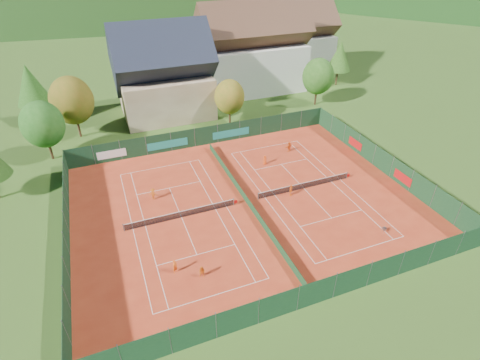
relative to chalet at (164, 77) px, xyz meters
name	(u,v)px	position (x,y,z in m)	size (l,w,h in m)	color
ground	(246,202)	(3.00, -30.00, -6.64)	(600.00, 600.00, 0.00)	#31561A
clay_pad	(246,202)	(3.00, -30.00, -6.62)	(40.00, 32.00, 0.01)	#BD361B
court_markings_left	(182,217)	(-5.00, -30.00, -6.61)	(11.03, 23.83, 0.00)	white
court_markings_right	(304,188)	(11.00, -30.00, -6.61)	(11.03, 23.83, 0.00)	white
tennis_net_left	(183,214)	(-4.85, -30.00, -6.12)	(13.30, 0.10, 1.02)	#59595B
tennis_net_right	(305,185)	(11.15, -30.00, -6.12)	(13.30, 0.10, 1.02)	#59595B
court_divider	(246,199)	(3.00, -30.00, -6.12)	(0.03, 28.80, 1.00)	#163C1E
fence_north	(204,136)	(2.54, -14.01, -5.16)	(40.00, 0.10, 3.00)	#12321C
fence_south	(317,292)	(3.00, -46.00, -5.12)	(40.00, 0.04, 3.00)	#153920
fence_west	(66,233)	(-17.00, -30.00, -5.12)	(0.04, 32.00, 3.00)	#153B20
fence_east	(382,161)	(23.00, -29.95, -5.14)	(0.09, 32.00, 3.00)	#14391D
chalet	(164,77)	(0.00, 0.00, 0.00)	(16.20, 12.00, 16.00)	beige
hotel_block_a	(252,53)	(19.00, 6.00, 0.76)	(21.60, 11.00, 17.25)	silver
hotel_block_b	(295,42)	(33.00, 14.00, -0.01)	(17.28, 10.00, 15.50)	silver
tree_west_front	(42,124)	(-19.00, -10.00, -1.23)	(5.72, 5.72, 8.69)	#462D19
tree_west_mid	(72,100)	(-15.00, -4.00, -0.56)	(6.44, 6.44, 9.78)	#492B1A
tree_west_back	(30,84)	(-21.00, 4.00, 0.11)	(5.60, 5.60, 10.00)	#4B2B1A
tree_center	(229,97)	(9.00, -8.00, -1.91)	(5.01, 5.01, 7.60)	#462D19
tree_east_front	(318,76)	(27.00, -6.00, -1.23)	(5.72, 5.72, 8.69)	#432B18
tree_east_mid	(340,56)	(37.00, 2.00, -0.56)	(5.04, 5.04, 9.00)	#463219
tree_east_back	(288,47)	(29.00, 10.00, 0.12)	(7.15, 7.15, 10.86)	#4A2B1A
mountain_backdrop	(155,50)	(31.54, 203.48, -46.26)	(820.00, 530.00, 242.00)	black
ball_hopper	(384,229)	(14.83, -40.59, -6.07)	(0.34, 0.34, 0.80)	slate
loose_ball_0	(190,253)	(-5.57, -35.98, -6.59)	(0.07, 0.07, 0.07)	#CCD833
loose_ball_1	(338,253)	(8.42, -41.46, -6.59)	(0.07, 0.07, 0.07)	#CCD833
player_left_near	(175,267)	(-7.55, -37.91, -5.85)	(0.56, 0.37, 1.54)	orange
player_left_mid	(202,272)	(-5.34, -39.43, -5.96)	(0.65, 0.50, 1.33)	#D95E13
player_left_far	(153,194)	(-7.28, -25.25, -5.86)	(0.99, 0.57, 1.53)	#D95B13
player_right_near	(291,190)	(8.67, -30.71, -5.86)	(0.90, 0.37, 1.53)	orange
player_right_far_a	(265,160)	(8.84, -22.67, -5.93)	(0.68, 0.44, 1.40)	#F04F15
player_right_far_b	(289,147)	(13.75, -20.60, -5.84)	(1.46, 0.46, 1.57)	#EB5514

